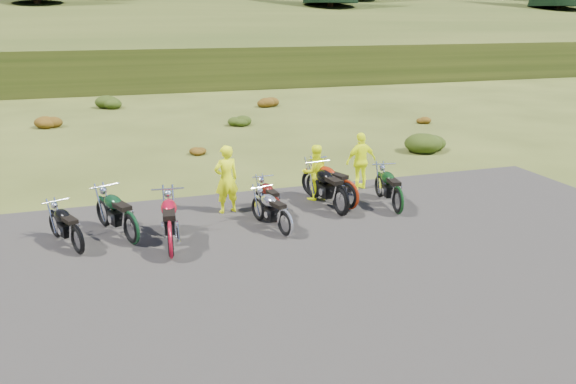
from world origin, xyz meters
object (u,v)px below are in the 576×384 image
object	(u,v)px
motorcycle_3	(285,237)
person_middle	(226,180)
motorcycle_0	(79,255)
motorcycle_7	(397,215)

from	to	relation	value
motorcycle_3	person_middle	world-z (taller)	person_middle
motorcycle_0	motorcycle_3	distance (m)	4.68
motorcycle_7	motorcycle_0	bearing A→B (deg)	98.74
motorcycle_0	motorcycle_7	xyz separation A→B (m)	(7.98, 0.20, 0.00)
motorcycle_3	person_middle	xyz separation A→B (m)	(-0.95, 2.15, 0.92)
motorcycle_7	person_middle	bearing A→B (deg)	77.61
motorcycle_0	person_middle	size ratio (longest dim) A/B	1.05
motorcycle_3	motorcycle_7	world-z (taller)	motorcycle_7
motorcycle_0	motorcycle_7	size ratio (longest dim) A/B	0.91
motorcycle_3	person_middle	distance (m)	2.52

